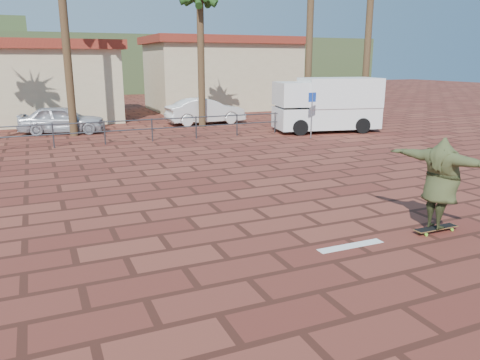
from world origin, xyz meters
name	(u,v)px	position (x,y,z in m)	size (l,w,h in m)	color
ground	(288,231)	(0.00, 0.00, 0.00)	(120.00, 120.00, 0.00)	brown
paint_stripe	(351,246)	(0.70, -1.20, 0.00)	(1.40, 0.22, 0.01)	white
guardrail	(152,126)	(0.00, 12.00, 0.68)	(24.06, 0.06, 1.00)	#47494F
building_west	(4,81)	(-6.00, 22.00, 2.28)	(12.60, 7.60, 4.50)	beige
building_east	(222,73)	(8.00, 24.00, 2.54)	(10.60, 6.60, 5.00)	beige
hill_front	(74,64)	(0.00, 50.00, 3.00)	(70.00, 18.00, 6.00)	#384C28
longboard	(436,228)	(2.76, -1.28, 0.08)	(1.02, 0.24, 0.10)	olive
skateboarder	(441,183)	(2.76, -1.28, 1.04)	(2.30, 0.63, 1.87)	#3E4525
campervan	(327,104)	(8.61, 11.49, 1.36)	(5.32, 3.04, 2.59)	white
car_silver	(62,119)	(-3.42, 16.00, 0.67)	(1.58, 3.92, 1.34)	#B6B7BD
car_white	(205,111)	(4.04, 16.50, 0.71)	(1.50, 4.29, 1.41)	silver
street_sign	(312,106)	(6.79, 10.00, 1.42)	(0.41, 0.11, 2.04)	gray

